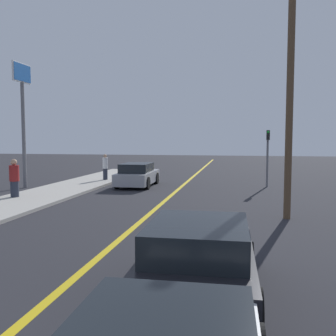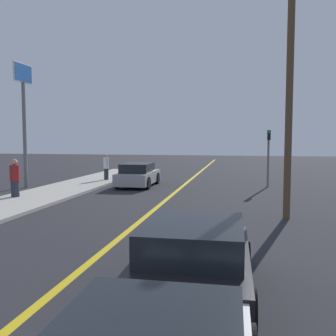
# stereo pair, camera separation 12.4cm
# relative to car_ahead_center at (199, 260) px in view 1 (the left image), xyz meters

# --- Properties ---
(road_center_line) EXTENTS (0.20, 60.00, 0.01)m
(road_center_line) POSITION_rel_car_ahead_center_xyz_m (-2.52, 12.41, -0.65)
(road_center_line) COLOR gold
(road_center_line) RESTS_ON ground_plane
(sidewalk_left) EXTENTS (3.17, 30.08, 0.13)m
(sidewalk_left) POSITION_rel_car_ahead_center_xyz_m (-8.45, 9.45, -0.59)
(sidewalk_left) COLOR #ADA89E
(sidewalk_left) RESTS_ON ground_plane
(car_ahead_center) EXTENTS (2.05, 3.85, 1.35)m
(car_ahead_center) POSITION_rel_car_ahead_center_xyz_m (0.00, 0.00, 0.00)
(car_ahead_center) COLOR black
(car_ahead_center) RESTS_ON ground_plane
(car_far_distant) EXTENTS (1.99, 4.16, 1.34)m
(car_far_distant) POSITION_rel_car_ahead_center_xyz_m (-5.07, 14.51, -0.00)
(car_far_distant) COLOR #9E9EA3
(car_far_distant) RESTS_ON ground_plane
(pedestrian_mid_group) EXTENTS (0.43, 0.43, 1.71)m
(pedestrian_mid_group) POSITION_rel_car_ahead_center_xyz_m (-9.26, 8.85, 0.32)
(pedestrian_mid_group) COLOR #282D3D
(pedestrian_mid_group) RESTS_ON sidewalk_left
(pedestrian_far_standing) EXTENTS (0.33, 0.33, 1.64)m
(pedestrian_far_standing) POSITION_rel_car_ahead_center_xyz_m (-7.69, 16.33, 0.30)
(pedestrian_far_standing) COLOR #282D3D
(pedestrian_far_standing) RESTS_ON sidewalk_left
(traffic_light) EXTENTS (0.18, 0.40, 3.23)m
(traffic_light) POSITION_rel_car_ahead_center_xyz_m (2.30, 15.54, 1.38)
(traffic_light) COLOR slate
(traffic_light) RESTS_ON ground_plane
(roadside_sign) EXTENTS (0.20, 1.72, 6.89)m
(roadside_sign) POSITION_rel_car_ahead_center_xyz_m (-11.09, 12.67, 4.30)
(roadside_sign) COLOR slate
(roadside_sign) RESTS_ON ground_plane
(utility_pole) EXTENTS (0.24, 0.24, 7.42)m
(utility_pole) POSITION_rel_car_ahead_center_xyz_m (2.34, 6.96, 3.06)
(utility_pole) COLOR brown
(utility_pole) RESTS_ON ground_plane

